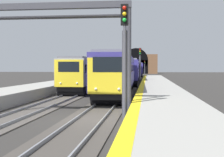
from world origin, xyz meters
TOP-DOWN VIEW (x-y plane):
  - ground_plane at (0.00, 0.00)m, footprint 320.00×320.00m
  - platform_right at (0.00, -4.07)m, footprint 112.00×3.86m
  - platform_right_edge_strip at (0.00, -2.38)m, footprint 112.00×0.50m
  - track_main_line at (0.00, 0.00)m, footprint 160.00×2.86m
  - track_adjacent_line at (0.00, 4.27)m, footprint 160.00×2.66m
  - train_main_approaching at (45.37, -0.00)m, footprint 82.02×3.38m
  - train_adjacent_platform at (32.67, 4.27)m, footprint 42.79×2.96m
  - railway_signal_near at (-0.54, -1.81)m, footprint 0.39×0.38m
  - railway_signal_mid at (29.45, -1.81)m, footprint 0.39×0.38m
  - railway_signal_far at (97.10, -1.81)m, footprint 0.39×0.38m
  - overhead_signal_gantry at (0.82, 2.13)m, footprint 0.70×8.42m
  - tunnel_portal at (115.43, 2.13)m, footprint 2.33×18.27m

SIDE VIEW (x-z plane):
  - ground_plane at x=0.00m, z-range 0.00..0.00m
  - track_main_line at x=0.00m, z-range -0.06..0.15m
  - track_adjacent_line at x=0.00m, z-range -0.06..0.15m
  - platform_right at x=0.00m, z-range 0.00..0.94m
  - platform_right_edge_strip at x=0.00m, z-range 0.94..0.94m
  - train_adjacent_platform at x=32.67m, z-range -0.15..4.58m
  - train_main_approaching at x=45.37m, z-range 0.29..4.33m
  - railway_signal_far at x=97.10m, z-range 0.55..5.75m
  - railway_signal_mid at x=29.45m, z-range 0.57..6.21m
  - railway_signal_near at x=-0.54m, z-range 0.59..6.53m
  - tunnel_portal at x=115.43m, z-range -1.28..9.66m
  - overhead_signal_gantry at x=0.82m, z-range 1.66..8.06m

